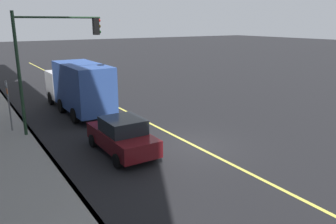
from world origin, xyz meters
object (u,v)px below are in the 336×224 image
(truck_blue, at_px, (79,86))
(traffic_light_mast, at_px, (51,52))
(car_maroon, at_px, (122,136))
(street_sign_post, at_px, (9,103))

(truck_blue, xyz_separation_m, traffic_light_mast, (-3.42, 2.38, 2.59))
(car_maroon, height_order, traffic_light_mast, traffic_light_mast)
(traffic_light_mast, bearing_deg, street_sign_post, 62.14)
(truck_blue, relative_size, traffic_light_mast, 1.27)
(car_maroon, distance_m, truck_blue, 8.09)
(street_sign_post, bearing_deg, car_maroon, -146.38)
(car_maroon, relative_size, truck_blue, 0.53)
(traffic_light_mast, distance_m, street_sign_post, 3.55)
(car_maroon, xyz_separation_m, street_sign_post, (5.71, 3.80, 0.86))
(traffic_light_mast, bearing_deg, truck_blue, -34.82)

